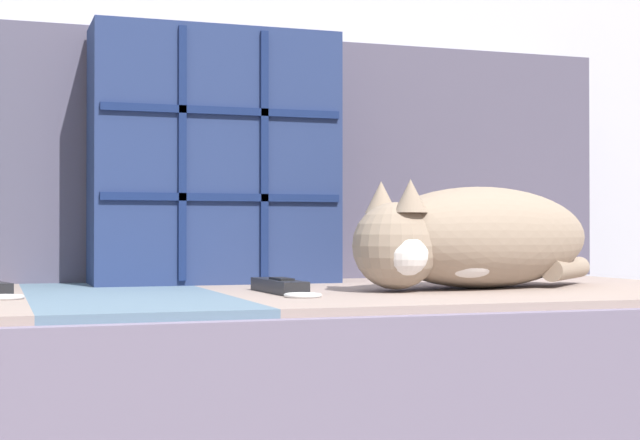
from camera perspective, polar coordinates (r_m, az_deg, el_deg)
The scene contains 5 objects.
couch at distance 1.42m, azimuth -11.61°, elevation -12.11°, with size 1.90×0.79×0.39m.
sofa_backrest at distance 1.72m, azimuth -12.88°, elevation 3.59°, with size 1.87×0.14×0.42m.
throw_pillow_quilted at distance 1.60m, azimuth -6.15°, elevation 3.66°, with size 0.40×0.14×0.41m.
sleeping_cat at distance 1.45m, azimuth 8.74°, elevation -1.10°, with size 0.44×0.28×0.16m.
game_remote_near at distance 1.34m, azimuth -2.30°, elevation -3.89°, with size 0.05×0.20×0.02m.
Camera 1 is at (-0.17, -1.23, 0.48)m, focal length 55.00 mm.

